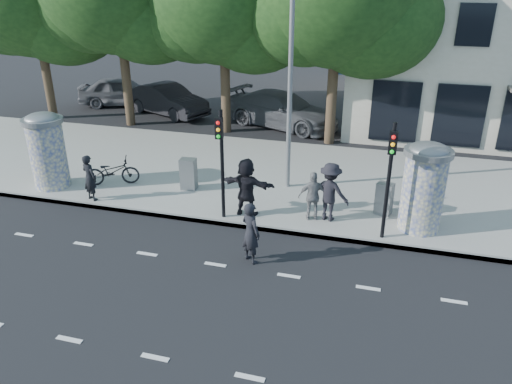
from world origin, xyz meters
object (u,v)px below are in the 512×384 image
(traffic_pole_far, at_px, (390,170))
(cabinet_left, at_px, (189,174))
(ped_e, at_px, (313,196))
(cabinet_right, at_px, (384,199))
(ad_column_right, at_px, (424,185))
(man_road, at_px, (251,233))
(ped_d, at_px, (330,192))
(car_mid, at_px, (168,100))
(ad_column_left, at_px, (47,149))
(car_right, at_px, (282,110))
(ped_b, at_px, (90,178))
(street_lamp, at_px, (291,52))
(ped_f, at_px, (246,187))
(bicycle, at_px, (112,171))
(traffic_pole_near, at_px, (221,154))
(car_left, at_px, (122,91))

(traffic_pole_far, xyz_separation_m, cabinet_left, (-6.65, 1.75, -1.53))
(ped_e, relative_size, cabinet_right, 1.50)
(ad_column_right, xyz_separation_m, man_road, (-4.35, -2.86, -0.68))
(ped_d, height_order, cabinet_left, ped_d)
(ped_e, relative_size, car_mid, 0.32)
(man_road, bearing_deg, ad_column_left, 16.36)
(ad_column_right, xyz_separation_m, car_mid, (-12.67, 10.03, -0.74))
(man_road, height_order, car_right, man_road)
(ped_b, bearing_deg, ped_d, -153.95)
(cabinet_right, bearing_deg, ad_column_left, -157.62)
(ped_e, bearing_deg, street_lamp, -75.90)
(ad_column_left, distance_m, car_mid, 10.26)
(street_lamp, height_order, ped_d, street_lamp)
(man_road, bearing_deg, ped_d, -87.59)
(street_lamp, distance_m, car_right, 8.78)
(ped_f, bearing_deg, car_mid, -49.78)
(man_road, distance_m, car_mid, 15.34)
(ad_column_right, height_order, car_mid, ad_column_right)
(man_road, distance_m, cabinet_right, 4.84)
(ad_column_left, distance_m, ped_b, 2.15)
(ad_column_right, distance_m, ped_e, 3.19)
(ped_f, relative_size, bicycle, 0.99)
(ad_column_right, bearing_deg, traffic_pole_near, -171.11)
(cabinet_right, height_order, car_right, car_right)
(traffic_pole_far, relative_size, street_lamp, 0.42)
(car_right, bearing_deg, car_left, 100.29)
(car_mid, bearing_deg, ped_d, -111.45)
(street_lamp, height_order, cabinet_right, street_lamp)
(traffic_pole_near, height_order, car_mid, traffic_pole_near)
(car_mid, bearing_deg, bicycle, -142.67)
(ad_column_right, distance_m, man_road, 5.25)
(bicycle, relative_size, car_mid, 0.38)
(ped_e, distance_m, ped_f, 2.06)
(ped_d, xyz_separation_m, cabinet_left, (-5.01, 1.00, -0.36))
(ad_column_right, distance_m, ped_f, 5.21)
(bicycle, distance_m, car_right, 9.92)
(street_lamp, distance_m, man_road, 6.20)
(street_lamp, bearing_deg, bicycle, -166.58)
(ped_f, relative_size, car_left, 0.39)
(car_left, bearing_deg, ped_b, -172.80)
(cabinet_left, height_order, car_left, car_left)
(ped_b, bearing_deg, ad_column_right, -154.37)
(car_left, bearing_deg, car_mid, -126.40)
(traffic_pole_far, xyz_separation_m, cabinet_right, (-0.05, 1.59, -1.56))
(ad_column_left, height_order, car_right, ad_column_left)
(car_right, bearing_deg, cabinet_left, -168.95)
(ped_d, bearing_deg, cabinet_right, -138.34)
(ped_d, xyz_separation_m, cabinet_right, (1.59, 0.84, -0.40))
(ped_f, distance_m, cabinet_left, 2.85)
(car_right, bearing_deg, ad_column_left, 167.79)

